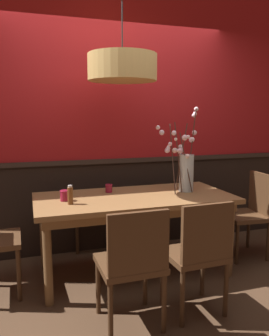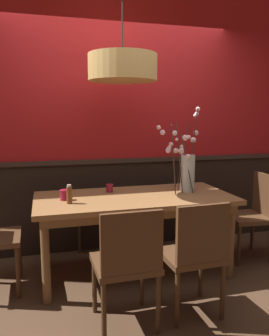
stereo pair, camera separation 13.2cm
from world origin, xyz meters
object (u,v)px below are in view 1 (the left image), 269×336
chair_near_side_left (133,261)px  candle_holder_nearer_center (109,188)px  pendant_lamp (122,68)px  chair_near_side_right (199,251)px  vase_with_blossoms (185,168)px  chair_far_side_left (89,201)px  chair_far_side_right (136,197)px  condiment_bottle (70,195)px  chair_head_east_end (251,210)px  candle_holder_nearer_edge (65,196)px  dining_table (135,204)px

chair_near_side_left → candle_holder_nearer_center: chair_near_side_left is taller
chair_near_side_left → pendant_lamp: pendant_lamp is taller
chair_near_side_right → candle_holder_nearer_center: bearing=113.0°
chair_near_side_right → vase_with_blossoms: 1.03m
chair_far_side_left → candle_holder_nearer_center: bearing=-82.2°
chair_far_side_right → vase_with_blossoms: 0.95m
condiment_bottle → pendant_lamp: pendant_lamp is taller
chair_head_east_end → chair_far_side_left: chair_far_side_left is taller
chair_head_east_end → vase_with_blossoms: vase_with_blossoms is taller
chair_head_east_end → chair_far_side_left: size_ratio=0.97×
condiment_bottle → vase_with_blossoms: bearing=8.2°
candle_holder_nearer_edge → condiment_bottle: condiment_bottle is taller
chair_near_side_left → pendant_lamp: size_ratio=0.79×
chair_near_side_right → vase_with_blossoms: bearing=71.0°
chair_near_side_left → condiment_bottle: (-0.33, 0.71, 0.33)m
chair_head_east_end → chair_near_side_left: 1.80m
chair_head_east_end → chair_near_side_left: bearing=-152.1°
dining_table → chair_near_side_left: chair_near_side_left is taller
chair_far_side_right → condiment_bottle: chair_far_side_right is taller
dining_table → chair_far_side_left: bearing=108.4°
condiment_bottle → candle_holder_nearer_center: bearing=39.3°
chair_far_side_left → pendant_lamp: size_ratio=0.82×
chair_far_side_left → pendant_lamp: (0.20, -0.78, 1.41)m
chair_near_side_right → chair_near_side_left: size_ratio=1.00×
candle_holder_nearer_center → condiment_bottle: 0.54m
candle_holder_nearer_edge → condiment_bottle: bearing=-75.9°
chair_near_side_right → pendant_lamp: size_ratio=0.79×
dining_table → chair_near_side_left: 0.89m
vase_with_blossoms → pendant_lamp: pendant_lamp is taller
chair_far_side_right → chair_near_side_left: bearing=-108.6°
candle_holder_nearer_edge → pendant_lamp: pendant_lamp is taller
chair_near_side_right → candle_holder_nearer_center: chair_near_side_right is taller
chair_near_side_left → condiment_bottle: condiment_bottle is taller
condiment_bottle → pendant_lamp: bearing=21.2°
chair_head_east_end → chair_far_side_left: (-1.60, 0.85, 0.02)m
chair_near_side_right → candle_holder_nearer_center: size_ratio=11.05×
condiment_bottle → chair_near_side_right: bearing=-39.0°
vase_with_blossoms → chair_near_side_right: bearing=-109.0°
condiment_bottle → pendant_lamp: (0.52, 0.20, 1.10)m
chair_head_east_end → condiment_bottle: (-1.93, -0.14, 0.33)m
chair_near_side_left → chair_far_side_right: (0.56, 1.66, 0.02)m
chair_far_side_right → pendant_lamp: 1.63m
dining_table → chair_head_east_end: 1.33m
candle_holder_nearer_edge → dining_table: bearing=-0.7°
chair_near_side_right → chair_far_side_left: (-0.53, 1.68, 0.02)m
chair_head_east_end → chair_far_side_right: (-1.04, 0.82, 0.02)m
chair_far_side_left → vase_with_blossoms: size_ratio=1.12×
chair_head_east_end → candle_holder_nearer_edge: chair_head_east_end is taller
chair_far_side_right → condiment_bottle: size_ratio=5.68×
chair_head_east_end → chair_far_side_right: bearing=141.8°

